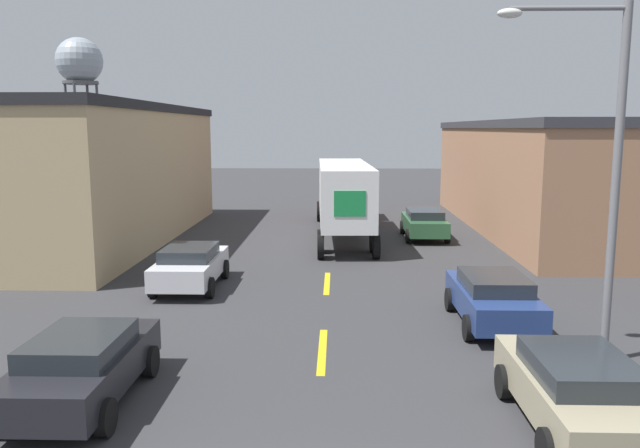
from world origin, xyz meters
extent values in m
cube|color=gold|center=(0.00, 7.81, 0.00)|extent=(0.20, 3.25, 0.01)
cube|color=gold|center=(0.00, 14.72, 0.00)|extent=(0.20, 3.25, 0.01)
cube|color=tan|center=(-12.62, 23.42, 3.15)|extent=(9.44, 20.07, 6.29)
cube|color=#232326|center=(-12.62, 23.42, 6.49)|extent=(9.64, 20.27, 0.40)
cube|color=#9E7051|center=(12.63, 27.24, 2.77)|extent=(9.46, 22.65, 5.54)
cube|color=#333338|center=(12.63, 27.24, 5.74)|extent=(9.66, 22.85, 0.40)
cube|color=#B21919|center=(0.43, 30.80, 2.06)|extent=(2.36, 3.16, 3.07)
cube|color=white|center=(0.68, 23.56, 2.48)|extent=(2.75, 10.89, 2.65)
cube|color=#198442|center=(0.87, 18.14, 2.48)|extent=(1.31, 0.08, 1.06)
cylinder|color=black|center=(1.60, 31.23, 0.53)|extent=(0.32, 1.06, 1.05)
cylinder|color=black|center=(-0.77, 31.14, 0.53)|extent=(0.32, 1.06, 1.05)
cylinder|color=black|center=(1.64, 30.00, 0.53)|extent=(0.32, 1.06, 1.05)
cylinder|color=black|center=(-0.73, 29.91, 0.53)|extent=(0.32, 1.06, 1.05)
cylinder|color=black|center=(1.98, 20.39, 0.53)|extent=(0.32, 1.06, 1.05)
cylinder|color=black|center=(-0.39, 20.31, 0.53)|extent=(0.32, 1.06, 1.05)
cylinder|color=black|center=(2.03, 18.99, 0.53)|extent=(0.32, 1.06, 1.05)
cylinder|color=black|center=(-0.34, 18.91, 0.53)|extent=(0.32, 1.06, 1.05)
cube|color=#2D5B38|center=(4.76, 24.13, 0.71)|extent=(1.89, 4.43, 0.73)
cube|color=#23282D|center=(4.76, 24.00, 1.28)|extent=(1.66, 2.30, 0.40)
cylinder|color=black|center=(5.70, 25.50, 0.35)|extent=(0.22, 0.70, 0.70)
cylinder|color=black|center=(3.81, 25.50, 0.35)|extent=(0.22, 0.70, 0.70)
cylinder|color=black|center=(5.70, 22.76, 0.35)|extent=(0.22, 0.70, 0.70)
cylinder|color=black|center=(3.81, 22.76, 0.35)|extent=(0.22, 0.70, 0.70)
cube|color=tan|center=(4.76, 3.79, 0.71)|extent=(1.89, 4.43, 0.73)
cube|color=#23282D|center=(4.76, 3.66, 1.28)|extent=(1.66, 2.30, 0.40)
cylinder|color=black|center=(5.70, 5.16, 0.35)|extent=(0.22, 0.70, 0.70)
cylinder|color=black|center=(3.81, 5.16, 0.35)|extent=(0.22, 0.70, 0.70)
cube|color=navy|center=(4.76, 10.04, 0.71)|extent=(1.89, 4.43, 0.73)
cube|color=#23282D|center=(4.76, 9.91, 1.28)|extent=(1.66, 2.30, 0.40)
cylinder|color=black|center=(5.70, 11.42, 0.35)|extent=(0.22, 0.70, 0.70)
cylinder|color=black|center=(3.81, 11.42, 0.35)|extent=(0.22, 0.70, 0.70)
cylinder|color=black|center=(5.70, 8.67, 0.35)|extent=(0.22, 0.70, 0.70)
cylinder|color=black|center=(3.81, 8.67, 0.35)|extent=(0.22, 0.70, 0.70)
cube|color=black|center=(-4.76, 4.71, 0.71)|extent=(1.89, 4.43, 0.73)
cube|color=#23282D|center=(-4.76, 4.57, 1.28)|extent=(1.66, 2.30, 0.40)
cylinder|color=black|center=(-3.81, 6.08, 0.35)|extent=(0.22, 0.70, 0.70)
cylinder|color=black|center=(-5.70, 6.08, 0.35)|extent=(0.22, 0.70, 0.70)
cylinder|color=black|center=(-3.81, 3.33, 0.35)|extent=(0.22, 0.70, 0.70)
cylinder|color=black|center=(-5.70, 3.33, 0.35)|extent=(0.22, 0.70, 0.70)
cube|color=silver|center=(-4.76, 13.99, 0.71)|extent=(1.89, 4.43, 0.73)
cube|color=#23282D|center=(-4.76, 13.86, 1.28)|extent=(1.66, 2.30, 0.40)
cylinder|color=black|center=(-3.81, 15.36, 0.35)|extent=(0.22, 0.70, 0.70)
cylinder|color=black|center=(-5.70, 15.36, 0.35)|extent=(0.22, 0.70, 0.70)
cylinder|color=black|center=(-3.81, 12.62, 0.35)|extent=(0.22, 0.70, 0.70)
cylinder|color=black|center=(-5.70, 12.62, 0.35)|extent=(0.22, 0.70, 0.70)
cylinder|color=#47474C|center=(-25.07, 59.16, 5.24)|extent=(0.28, 0.28, 10.48)
cylinder|color=#47474C|center=(-26.75, 60.85, 5.24)|extent=(0.28, 0.28, 10.48)
cylinder|color=#47474C|center=(-28.43, 59.16, 5.24)|extent=(0.28, 0.28, 10.48)
cylinder|color=#47474C|center=(-26.75, 57.48, 5.24)|extent=(0.28, 0.28, 10.48)
cylinder|color=#4C4C51|center=(-26.75, 59.16, 10.28)|extent=(3.65, 3.65, 0.30)
sphere|color=#939EA8|center=(-26.75, 59.16, 12.52)|extent=(4.81, 4.81, 4.81)
cylinder|color=slate|center=(6.75, 7.30, 4.15)|extent=(0.20, 0.20, 8.30)
cylinder|color=slate|center=(5.46, 7.30, 8.15)|extent=(2.59, 0.11, 0.11)
ellipsoid|color=silver|center=(4.16, 7.30, 8.05)|extent=(0.56, 0.32, 0.22)
camera|label=1|loc=(0.37, -7.16, 5.52)|focal=35.00mm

